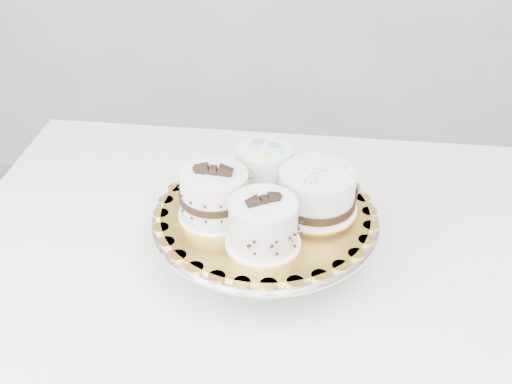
{
  "coord_description": "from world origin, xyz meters",
  "views": [
    {
      "loc": [
        -0.13,
        -0.61,
        1.47
      ],
      "look_at": [
        -0.12,
        0.22,
        0.9
      ],
      "focal_mm": 45.0,
      "sensor_mm": 36.0,
      "label": 1
    }
  ],
  "objects_px": {
    "cake_dots": "(264,166)",
    "cake_ribbon": "(317,192)",
    "cake_stand": "(265,229)",
    "table": "(284,277)",
    "cake_board": "(265,213)",
    "cake_banded": "(215,196)",
    "cake_swirl": "(263,224)"
  },
  "relations": [
    {
      "from": "table",
      "to": "cake_board",
      "type": "height_order",
      "value": "cake_board"
    },
    {
      "from": "cake_stand",
      "to": "cake_ribbon",
      "type": "height_order",
      "value": "cake_ribbon"
    },
    {
      "from": "table",
      "to": "cake_board",
      "type": "relative_size",
      "value": 3.78
    },
    {
      "from": "cake_ribbon",
      "to": "cake_board",
      "type": "bearing_deg",
      "value": -158.95
    },
    {
      "from": "cake_swirl",
      "to": "cake_dots",
      "type": "bearing_deg",
      "value": 66.64
    },
    {
      "from": "cake_banded",
      "to": "cake_ribbon",
      "type": "xyz_separation_m",
      "value": [
        0.16,
        0.01,
        -0.0
      ]
    },
    {
      "from": "table",
      "to": "cake_banded",
      "type": "distance_m",
      "value": 0.26
    },
    {
      "from": "cake_stand",
      "to": "cake_board",
      "type": "height_order",
      "value": "cake_board"
    },
    {
      "from": "cake_swirl",
      "to": "cake_banded",
      "type": "relative_size",
      "value": 1.05
    },
    {
      "from": "table",
      "to": "cake_banded",
      "type": "bearing_deg",
      "value": -147.22
    },
    {
      "from": "cake_stand",
      "to": "cake_swirl",
      "type": "xyz_separation_m",
      "value": [
        -0.01,
        -0.08,
        0.07
      ]
    },
    {
      "from": "cake_swirl",
      "to": "table",
      "type": "bearing_deg",
      "value": 50.39
    },
    {
      "from": "cake_swirl",
      "to": "cake_board",
      "type": "bearing_deg",
      "value": 64.4
    },
    {
      "from": "cake_board",
      "to": "cake_ribbon",
      "type": "height_order",
      "value": "cake_ribbon"
    },
    {
      "from": "cake_swirl",
      "to": "cake_dots",
      "type": "relative_size",
      "value": 1.06
    },
    {
      "from": "cake_stand",
      "to": "cake_board",
      "type": "bearing_deg",
      "value": 63.43
    },
    {
      "from": "cake_banded",
      "to": "cake_dots",
      "type": "distance_m",
      "value": 0.12
    },
    {
      "from": "cake_board",
      "to": "cake_swirl",
      "type": "relative_size",
      "value": 2.54
    },
    {
      "from": "cake_stand",
      "to": "cake_ribbon",
      "type": "bearing_deg",
      "value": 5.72
    },
    {
      "from": "table",
      "to": "cake_stand",
      "type": "height_order",
      "value": "cake_stand"
    },
    {
      "from": "cake_board",
      "to": "cake_dots",
      "type": "relative_size",
      "value": 2.71
    },
    {
      "from": "cake_banded",
      "to": "cake_swirl",
      "type": "bearing_deg",
      "value": -32.8
    },
    {
      "from": "table",
      "to": "cake_ribbon",
      "type": "xyz_separation_m",
      "value": [
        0.05,
        -0.04,
        0.22
      ]
    },
    {
      "from": "cake_swirl",
      "to": "cake_dots",
      "type": "distance_m",
      "value": 0.16
    },
    {
      "from": "cake_stand",
      "to": "cake_dots",
      "type": "bearing_deg",
      "value": 90.41
    },
    {
      "from": "cake_banded",
      "to": "cake_dots",
      "type": "xyz_separation_m",
      "value": [
        0.08,
        0.09,
        0.0
      ]
    },
    {
      "from": "cake_stand",
      "to": "cake_ribbon",
      "type": "distance_m",
      "value": 0.11
    },
    {
      "from": "cake_swirl",
      "to": "cake_ribbon",
      "type": "xyz_separation_m",
      "value": [
        0.09,
        0.09,
        -0.0
      ]
    },
    {
      "from": "cake_stand",
      "to": "table",
      "type": "bearing_deg",
      "value": 53.21
    },
    {
      "from": "cake_stand",
      "to": "cake_banded",
      "type": "distance_m",
      "value": 0.11
    },
    {
      "from": "cake_dots",
      "to": "cake_ribbon",
      "type": "xyz_separation_m",
      "value": [
        0.08,
        -0.07,
        -0.0
      ]
    },
    {
      "from": "cake_stand",
      "to": "cake_banded",
      "type": "bearing_deg",
      "value": -175.97
    }
  ]
}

